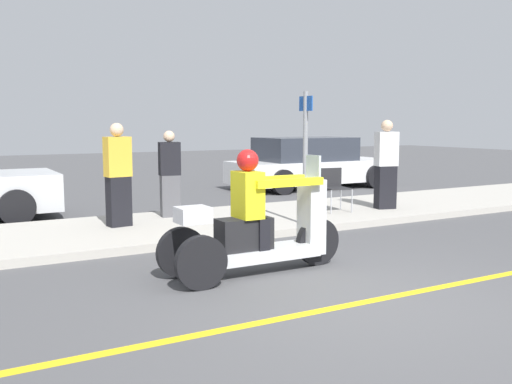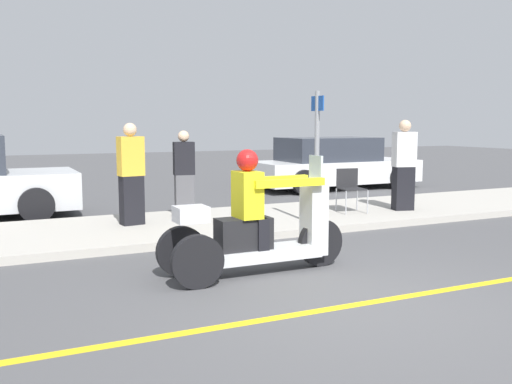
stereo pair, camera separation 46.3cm
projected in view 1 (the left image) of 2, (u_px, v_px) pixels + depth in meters
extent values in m
plane|color=#4C4C4F|center=(368.00, 302.00, 5.79)|extent=(60.00, 60.00, 0.00)
cube|color=gold|center=(331.00, 308.00, 5.57)|extent=(24.00, 0.12, 0.01)
cube|color=#B2ADA3|center=(191.00, 225.00, 9.76)|extent=(28.00, 2.80, 0.12)
cylinder|color=black|center=(318.00, 242.00, 7.27)|extent=(0.60, 0.10, 0.60)
cylinder|color=black|center=(201.00, 263.00, 6.17)|extent=(0.60, 0.10, 0.60)
cylinder|color=black|center=(181.00, 252.00, 6.66)|extent=(0.60, 0.10, 0.60)
cube|color=silver|center=(256.00, 254.00, 6.84)|extent=(1.63, 0.40, 0.15)
cube|color=black|center=(244.00, 234.00, 6.73)|extent=(0.65, 0.31, 0.38)
cube|color=silver|center=(311.00, 216.00, 7.18)|extent=(0.24, 0.31, 0.94)
cube|color=silver|center=(313.00, 167.00, 7.12)|extent=(0.03, 0.28, 0.30)
cube|color=silver|center=(193.00, 215.00, 6.38)|extent=(0.36, 0.31, 0.18)
cube|color=yellow|center=(248.00, 195.00, 6.69)|extent=(0.26, 0.38, 0.55)
sphere|color=red|center=(248.00, 160.00, 6.65)|extent=(0.26, 0.26, 0.26)
cube|color=black|center=(262.00, 234.00, 6.71)|extent=(0.14, 0.14, 0.38)
cube|color=black|center=(252.00, 231.00, 6.92)|extent=(0.14, 0.14, 0.38)
cube|color=yellow|center=(290.00, 183.00, 6.73)|extent=(0.92, 0.09, 0.09)
cube|color=yellow|center=(272.00, 180.00, 7.07)|extent=(0.92, 0.09, 0.09)
cube|color=#515156|center=(170.00, 196.00, 10.28)|extent=(0.36, 0.27, 0.75)
cube|color=black|center=(169.00, 159.00, 10.20)|extent=(0.40, 0.27, 0.59)
sphere|color=beige|center=(169.00, 136.00, 10.15)|extent=(0.20, 0.20, 0.20)
cube|color=black|center=(119.00, 201.00, 9.32)|extent=(0.39, 0.29, 0.82)
cube|color=gold|center=(118.00, 157.00, 9.24)|extent=(0.43, 0.29, 0.65)
sphere|color=beige|center=(117.00, 130.00, 9.18)|extent=(0.22, 0.22, 0.22)
cube|color=black|center=(385.00, 187.00, 11.25)|extent=(0.42, 0.33, 0.85)
cube|color=silver|center=(386.00, 149.00, 11.16)|extent=(0.46, 0.34, 0.67)
sphere|color=beige|center=(387.00, 126.00, 11.10)|extent=(0.23, 0.23, 0.23)
cylinder|color=#A5A8AD|center=(331.00, 202.00, 10.61)|extent=(0.02, 0.02, 0.44)
cylinder|color=#A5A8AD|center=(352.00, 201.00, 10.76)|extent=(0.02, 0.02, 0.44)
cylinder|color=#A5A8AD|center=(321.00, 199.00, 11.02)|extent=(0.02, 0.02, 0.44)
cylinder|color=#A5A8AD|center=(341.00, 198.00, 11.17)|extent=(0.02, 0.02, 0.44)
cube|color=#232326|center=(336.00, 188.00, 10.86)|extent=(0.51, 0.51, 0.02)
cube|color=#232326|center=(331.00, 178.00, 11.04)|extent=(0.44, 0.10, 0.38)
cylinder|color=black|center=(17.00, 207.00, 10.10)|extent=(0.64, 0.22, 0.64)
cylinder|color=black|center=(6.00, 196.00, 11.64)|extent=(0.64, 0.22, 0.64)
cube|color=silver|center=(312.00, 171.00, 15.87)|extent=(4.66, 1.77, 0.60)
cube|color=#2D333D|center=(305.00, 149.00, 15.68)|extent=(2.56, 1.59, 0.63)
cylinder|color=black|center=(375.00, 177.00, 15.87)|extent=(0.64, 0.22, 0.64)
cylinder|color=black|center=(336.00, 172.00, 17.39)|extent=(0.64, 0.22, 0.64)
cylinder|color=black|center=(283.00, 182.00, 14.39)|extent=(0.64, 0.22, 0.64)
cylinder|color=black|center=(249.00, 176.00, 15.92)|extent=(0.64, 0.22, 0.64)
cylinder|color=gray|center=(305.00, 159.00, 9.39)|extent=(0.08, 0.08, 2.20)
cube|color=#1E51AD|center=(306.00, 104.00, 9.29)|extent=(0.02, 0.36, 0.24)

